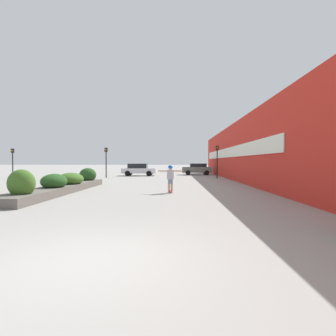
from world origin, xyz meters
TOP-DOWN VIEW (x-y plane):
  - ground_plane at (0.00, 0.00)m, footprint 300.00×300.00m
  - building_wall_right at (6.93, 15.14)m, footprint 0.67×45.84m
  - planter_box at (-4.80, 10.03)m, footprint 1.53×10.55m
  - skateboard at (1.18, 9.93)m, footprint 0.24×0.59m
  - skateboarder at (1.18, 9.93)m, footprint 1.33×0.24m
  - car_leftmost at (4.23, 29.93)m, footprint 3.83×1.90m
  - car_center_left at (-3.09, 27.54)m, footprint 4.14×1.86m
  - car_center_right at (14.94, 28.61)m, footprint 3.82×1.91m
  - traffic_light_left at (-5.98, 23.30)m, footprint 0.28×0.30m
  - traffic_light_right at (5.70, 22.63)m, footprint 0.28×0.30m
  - traffic_light_far_left at (-15.60, 22.44)m, footprint 0.28×0.30m

SIDE VIEW (x-z plane):
  - ground_plane at x=0.00m, z-range 0.00..0.00m
  - skateboard at x=1.18m, z-range 0.02..0.11m
  - planter_box at x=-4.80m, z-range -0.24..1.14m
  - car_center_left at x=-3.09m, z-range 0.03..1.52m
  - car_center_right at x=14.94m, z-range 0.05..1.51m
  - car_leftmost at x=4.23m, z-range 0.04..1.53m
  - skateboarder at x=1.18m, z-range 0.24..1.67m
  - traffic_light_far_left at x=-15.60m, z-range 0.59..3.68m
  - traffic_light_left at x=-5.98m, z-range 0.60..3.82m
  - traffic_light_right at x=5.70m, z-range 0.62..3.98m
  - building_wall_right at x=6.93m, z-range 0.00..5.16m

